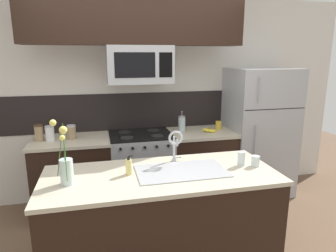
# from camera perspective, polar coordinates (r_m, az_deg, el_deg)

# --- Properties ---
(ground_plane) EXTENTS (10.00, 10.00, 0.00)m
(ground_plane) POSITION_cam_1_polar(r_m,az_deg,el_deg) (3.27, -2.45, -21.53)
(ground_plane) COLOR brown
(rear_partition) EXTENTS (5.20, 0.10, 2.60)m
(rear_partition) POSITION_cam_1_polar(r_m,az_deg,el_deg) (4.04, -1.88, 5.26)
(rear_partition) COLOR silver
(rear_partition) RESTS_ON ground
(splash_band) EXTENTS (3.33, 0.01, 0.48)m
(splash_band) POSITION_cam_1_polar(r_m,az_deg,el_deg) (3.96, -5.97, 2.83)
(splash_band) COLOR black
(splash_band) RESTS_ON rear_partition
(back_counter_left) EXTENTS (0.91, 0.65, 0.91)m
(back_counter_left) POSITION_cam_1_polar(r_m,az_deg,el_deg) (3.82, -17.51, -8.97)
(back_counter_left) COLOR black
(back_counter_left) RESTS_ON ground
(back_counter_right) EXTENTS (0.84, 0.65, 0.91)m
(back_counter_right) POSITION_cam_1_polar(r_m,az_deg,el_deg) (4.02, 6.15, -7.31)
(back_counter_right) COLOR black
(back_counter_right) RESTS_ON ground
(stove_range) EXTENTS (0.76, 0.64, 0.93)m
(stove_range) POSITION_cam_1_polar(r_m,az_deg,el_deg) (3.84, -5.08, -8.20)
(stove_range) COLOR #A8AAAF
(stove_range) RESTS_ON ground
(microwave) EXTENTS (0.74, 0.40, 0.43)m
(microwave) POSITION_cam_1_polar(r_m,az_deg,el_deg) (3.55, -5.47, 11.58)
(microwave) COLOR #A8AAAF
(upper_cabinet_band) EXTENTS (2.45, 0.34, 0.60)m
(upper_cabinet_band) POSITION_cam_1_polar(r_m,az_deg,el_deg) (3.54, -6.24, 19.89)
(upper_cabinet_band) COLOR black
(refrigerator) EXTENTS (0.85, 0.74, 1.70)m
(refrigerator) POSITION_cam_1_polar(r_m,az_deg,el_deg) (4.25, 16.77, -1.04)
(refrigerator) COLOR #A8AAAF
(refrigerator) RESTS_ON ground
(storage_jar_tall) EXTENTS (0.10, 0.10, 0.19)m
(storage_jar_tall) POSITION_cam_1_polar(r_m,az_deg,el_deg) (3.71, -23.36, -1.22)
(storage_jar_tall) COLOR #997F5B
(storage_jar_tall) RESTS_ON back_counter_left
(storage_jar_medium) EXTENTS (0.10, 0.10, 0.18)m
(storage_jar_medium) POSITION_cam_1_polar(r_m,az_deg,el_deg) (3.67, -21.59, -1.32)
(storage_jar_medium) COLOR silver
(storage_jar_medium) RESTS_ON back_counter_left
(storage_jar_short) EXTENTS (0.10, 0.10, 0.17)m
(storage_jar_short) POSITION_cam_1_polar(r_m,az_deg,el_deg) (3.67, -17.90, -1.10)
(storage_jar_short) COLOR #997F5B
(storage_jar_short) RESTS_ON back_counter_left
(banana_bunch) EXTENTS (0.19, 0.15, 0.08)m
(banana_bunch) POSITION_cam_1_polar(r_m,az_deg,el_deg) (3.85, 7.97, -0.84)
(banana_bunch) COLOR yellow
(banana_bunch) RESTS_ON back_counter_right
(french_press) EXTENTS (0.09, 0.09, 0.27)m
(french_press) POSITION_cam_1_polar(r_m,az_deg,el_deg) (3.84, 2.64, 0.42)
(french_press) COLOR silver
(french_press) RESTS_ON back_counter_right
(coffee_tin) EXTENTS (0.08, 0.08, 0.11)m
(coffee_tin) POSITION_cam_1_polar(r_m,az_deg,el_deg) (4.00, 9.59, 0.13)
(coffee_tin) COLOR gold
(coffee_tin) RESTS_ON back_counter_right
(island_counter) EXTENTS (1.94, 0.82, 0.91)m
(island_counter) POSITION_cam_1_polar(r_m,az_deg,el_deg) (2.73, -1.27, -17.82)
(island_counter) COLOR black
(island_counter) RESTS_ON ground
(kitchen_sink) EXTENTS (0.76, 0.43, 0.16)m
(kitchen_sink) POSITION_cam_1_polar(r_m,az_deg,el_deg) (2.59, 2.56, -10.03)
(kitchen_sink) COLOR #ADAFB5
(kitchen_sink) RESTS_ON island_counter
(sink_faucet) EXTENTS (0.14, 0.14, 0.31)m
(sink_faucet) POSITION_cam_1_polar(r_m,az_deg,el_deg) (2.70, 1.40, -3.06)
(sink_faucet) COLOR #B7BABF
(sink_faucet) RESTS_ON island_counter
(dish_soap_bottle) EXTENTS (0.06, 0.05, 0.16)m
(dish_soap_bottle) POSITION_cam_1_polar(r_m,az_deg,el_deg) (2.50, -7.50, -7.68)
(dish_soap_bottle) COLOR #DBCC75
(dish_soap_bottle) RESTS_ON island_counter
(drinking_glass) EXTENTS (0.07, 0.07, 0.13)m
(drinking_glass) POSITION_cam_1_polar(r_m,az_deg,el_deg) (2.74, 13.77, -6.11)
(drinking_glass) COLOR silver
(drinking_glass) RESTS_ON island_counter
(spare_glass) EXTENTS (0.07, 0.07, 0.09)m
(spare_glass) POSITION_cam_1_polar(r_m,az_deg,el_deg) (2.77, 16.30, -6.43)
(spare_glass) COLOR silver
(spare_glass) RESTS_ON island_counter
(flower_vase) EXTENTS (0.14, 0.19, 0.50)m
(flower_vase) POSITION_cam_1_polar(r_m,az_deg,el_deg) (2.40, -18.87, -7.57)
(flower_vase) COLOR silver
(flower_vase) RESTS_ON island_counter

